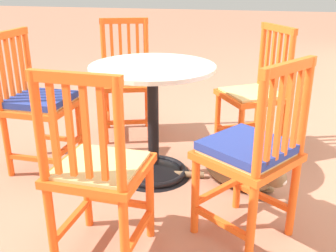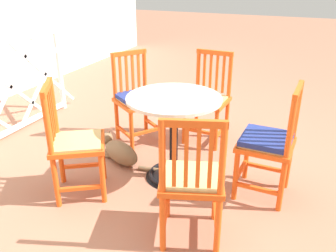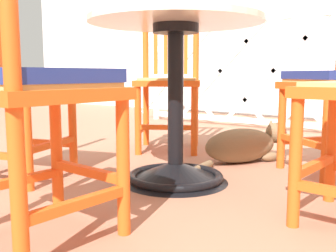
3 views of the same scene
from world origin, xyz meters
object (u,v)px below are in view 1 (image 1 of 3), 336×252
(cafe_table, at_px, (153,134))
(orange_chair_at_corner, at_px, (98,172))
(orange_chair_by_planter, at_px, (251,155))
(orange_chair_near_fence, at_px, (126,82))
(orange_chair_tucked_in, at_px, (38,104))
(tabby_cat, at_px, (243,175))
(orange_chair_facing_out, at_px, (255,95))

(cafe_table, relative_size, orange_chair_at_corner, 0.83)
(orange_chair_at_corner, bearing_deg, cafe_table, 177.17)
(cafe_table, distance_m, orange_chair_by_planter, 0.82)
(orange_chair_near_fence, bearing_deg, orange_chair_tucked_in, -28.18)
(orange_chair_tucked_in, bearing_deg, tabby_cat, 88.93)
(orange_chair_by_planter, distance_m, orange_chair_at_corner, 0.71)
(tabby_cat, bearing_deg, orange_chair_near_fence, -127.03)
(cafe_table, height_order, orange_chair_at_corner, orange_chair_at_corner)
(orange_chair_near_fence, relative_size, orange_chair_tucked_in, 1.00)
(orange_chair_tucked_in, height_order, orange_chair_at_corner, same)
(orange_chair_by_planter, bearing_deg, orange_chair_tucked_in, -109.56)
(tabby_cat, bearing_deg, orange_chair_tucked_in, -91.07)
(cafe_table, bearing_deg, orange_chair_by_planter, 48.96)
(orange_chair_near_fence, distance_m, orange_chair_at_corner, 1.51)
(cafe_table, xyz_separation_m, tabby_cat, (0.07, 0.57, -0.19))
(orange_chair_at_corner, distance_m, tabby_cat, 1.03)
(cafe_table, distance_m, orange_chair_at_corner, 0.84)
(orange_chair_near_fence, height_order, orange_chair_tucked_in, same)
(cafe_table, xyz_separation_m, orange_chair_by_planter, (0.53, 0.61, 0.16))
(orange_chair_near_fence, distance_m, orange_chair_tucked_in, 0.79)
(orange_chair_facing_out, bearing_deg, orange_chair_tucked_in, -68.23)
(orange_chair_by_planter, xyz_separation_m, orange_chair_tucked_in, (-0.48, -1.36, 0.00))
(cafe_table, height_order, orange_chair_tucked_in, orange_chair_tucked_in)
(orange_chair_by_planter, bearing_deg, orange_chair_near_fence, -140.03)
(orange_chair_at_corner, bearing_deg, orange_chair_facing_out, 153.65)
(cafe_table, height_order, tabby_cat, cafe_table)
(orange_chair_facing_out, distance_m, orange_chair_near_fence, 1.01)
(orange_chair_facing_out, xyz_separation_m, orange_chair_at_corner, (1.33, -0.66, 0.00))
(orange_chair_by_planter, bearing_deg, orange_chair_at_corner, -65.60)
(orange_chair_near_fence, relative_size, orange_chair_at_corner, 1.00)
(cafe_table, bearing_deg, tabby_cat, 83.12)
(orange_chair_tucked_in, relative_size, tabby_cat, 1.26)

